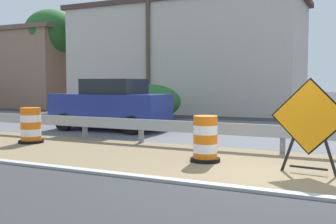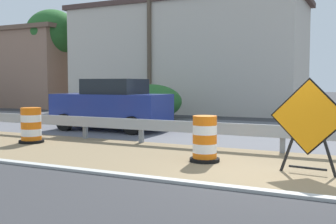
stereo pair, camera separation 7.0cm
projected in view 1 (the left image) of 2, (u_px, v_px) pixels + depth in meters
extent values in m
plane|color=#333335|center=(275.00, 176.00, 7.75)|extent=(160.00, 160.00, 0.00)
cube|color=#7F6B4C|center=(283.00, 167.00, 8.49)|extent=(4.05, 120.00, 0.01)
cube|color=#56565B|center=(314.00, 135.00, 13.93)|extent=(8.04, 120.00, 0.00)
cube|color=#ADADA8|center=(260.00, 192.00, 6.58)|extent=(0.20, 120.00, 0.11)
cube|color=#999EA3|center=(171.00, 126.00, 11.52)|extent=(0.08, 57.54, 0.32)
cube|color=slate|center=(283.00, 139.00, 10.28)|extent=(0.12, 0.12, 0.70)
cube|color=slate|center=(206.00, 135.00, 11.16)|extent=(0.12, 0.12, 0.70)
cube|color=slate|center=(141.00, 131.00, 12.05)|extent=(0.12, 0.12, 0.70)
cube|color=slate|center=(85.00, 128.00, 12.93)|extent=(0.12, 0.12, 0.70)
cube|color=slate|center=(36.00, 125.00, 13.82)|extent=(0.12, 0.12, 0.70)
cube|color=black|center=(328.00, 149.00, 7.68)|extent=(0.10, 0.39, 1.06)
cube|color=black|center=(291.00, 146.00, 8.06)|extent=(0.10, 0.39, 1.06)
cube|color=black|center=(308.00, 168.00, 7.90)|extent=(0.13, 0.72, 0.04)
cube|color=orange|center=(309.00, 117.00, 7.81)|extent=(0.21, 1.41, 1.42)
cube|color=black|center=(310.00, 117.00, 7.83)|extent=(0.20, 1.49, 1.50)
cylinder|color=orange|center=(205.00, 157.00, 9.15)|extent=(0.54, 0.54, 0.21)
cylinder|color=white|center=(205.00, 148.00, 9.14)|extent=(0.54, 0.54, 0.21)
cylinder|color=orange|center=(205.00, 139.00, 9.12)|extent=(0.54, 0.54, 0.21)
cylinder|color=white|center=(205.00, 130.00, 9.11)|extent=(0.54, 0.54, 0.21)
cylinder|color=orange|center=(205.00, 120.00, 9.09)|extent=(0.54, 0.54, 0.21)
cylinder|color=black|center=(205.00, 160.00, 9.16)|extent=(0.68, 0.68, 0.08)
cylinder|color=orange|center=(31.00, 139.00, 12.03)|extent=(0.58, 0.58, 0.21)
cylinder|color=white|center=(31.00, 132.00, 12.01)|extent=(0.58, 0.58, 0.21)
cylinder|color=orange|center=(31.00, 125.00, 12.00)|extent=(0.58, 0.58, 0.21)
cylinder|color=white|center=(31.00, 118.00, 11.98)|extent=(0.58, 0.58, 0.21)
cylinder|color=orange|center=(30.00, 111.00, 11.97)|extent=(0.58, 0.58, 0.21)
cylinder|color=black|center=(31.00, 141.00, 12.03)|extent=(0.73, 0.73, 0.08)
cube|color=navy|center=(111.00, 108.00, 15.28)|extent=(2.06, 4.38, 1.04)
cube|color=black|center=(114.00, 87.00, 15.15)|extent=(1.80, 2.04, 0.56)
cylinder|color=black|center=(64.00, 122.00, 15.01)|extent=(0.24, 0.65, 0.64)
cylinder|color=black|center=(94.00, 118.00, 16.77)|extent=(0.24, 0.65, 0.64)
cylinder|color=black|center=(132.00, 126.00, 13.86)|extent=(0.24, 0.65, 0.64)
cylinder|color=black|center=(156.00, 121.00, 15.62)|extent=(0.24, 0.65, 0.64)
cube|color=beige|center=(186.00, 61.00, 25.55)|extent=(6.03, 13.98, 6.38)
cube|color=#4C3833|center=(186.00, 7.00, 25.32)|extent=(6.27, 14.54, 0.30)
cube|color=#93705B|center=(10.00, 72.00, 33.61)|extent=(8.09, 14.91, 5.46)
cube|color=brown|center=(9.00, 36.00, 33.40)|extent=(8.41, 15.51, 0.30)
cylinder|color=brown|center=(148.00, 39.00, 23.12)|extent=(0.24, 0.24, 8.60)
ellipsoid|color=#286028|center=(150.00, 102.00, 19.91)|extent=(3.01, 3.01, 1.72)
cylinder|color=brown|center=(52.00, 81.00, 28.92)|extent=(0.36, 0.36, 3.80)
ellipsoid|color=#286028|center=(51.00, 33.00, 28.68)|extent=(3.71, 3.71, 3.34)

